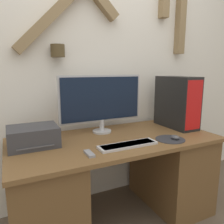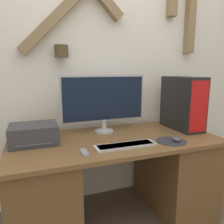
{
  "view_description": "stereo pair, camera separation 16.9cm",
  "coord_description": "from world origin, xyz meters",
  "px_view_note": "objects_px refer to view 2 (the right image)",
  "views": [
    {
      "loc": [
        -0.76,
        -1.1,
        1.25
      ],
      "look_at": [
        -0.03,
        0.39,
        0.93
      ],
      "focal_mm": 35.0,
      "sensor_mm": 36.0,
      "label": 1
    },
    {
      "loc": [
        -0.6,
        -1.17,
        1.25
      ],
      "look_at": [
        -0.03,
        0.39,
        0.93
      ],
      "focal_mm": 35.0,
      "sensor_mm": 36.0,
      "label": 2
    }
  ],
  "objects_px": {
    "remote_control": "(84,153)",
    "keyboard": "(126,145)",
    "computer_tower": "(183,103)",
    "monitor": "(104,100)",
    "mouse": "(176,139)",
    "printer": "(34,134)"
  },
  "relations": [
    {
      "from": "monitor",
      "to": "printer",
      "type": "bearing_deg",
      "value": -169.05
    },
    {
      "from": "mouse",
      "to": "computer_tower",
      "type": "xyz_separation_m",
      "value": [
        0.28,
        0.31,
        0.22
      ]
    },
    {
      "from": "mouse",
      "to": "remote_control",
      "type": "height_order",
      "value": "mouse"
    },
    {
      "from": "monitor",
      "to": "printer",
      "type": "xyz_separation_m",
      "value": [
        -0.58,
        -0.11,
        -0.21
      ]
    },
    {
      "from": "keyboard",
      "to": "remote_control",
      "type": "relative_size",
      "value": 3.72
    },
    {
      "from": "keyboard",
      "to": "computer_tower",
      "type": "distance_m",
      "value": 0.77
    },
    {
      "from": "remote_control",
      "to": "keyboard",
      "type": "bearing_deg",
      "value": 5.48
    },
    {
      "from": "monitor",
      "to": "mouse",
      "type": "relative_size",
      "value": 9.88
    },
    {
      "from": "monitor",
      "to": "remote_control",
      "type": "height_order",
      "value": "monitor"
    },
    {
      "from": "mouse",
      "to": "keyboard",
      "type": "bearing_deg",
      "value": 175.25
    },
    {
      "from": "monitor",
      "to": "remote_control",
      "type": "distance_m",
      "value": 0.59
    },
    {
      "from": "keyboard",
      "to": "computer_tower",
      "type": "bearing_deg",
      "value": 21.77
    },
    {
      "from": "keyboard",
      "to": "mouse",
      "type": "relative_size",
      "value": 5.91
    },
    {
      "from": "mouse",
      "to": "printer",
      "type": "height_order",
      "value": "printer"
    },
    {
      "from": "keyboard",
      "to": "mouse",
      "type": "height_order",
      "value": "mouse"
    },
    {
      "from": "mouse",
      "to": "printer",
      "type": "bearing_deg",
      "value": 161.62
    },
    {
      "from": "monitor",
      "to": "keyboard",
      "type": "relative_size",
      "value": 1.67
    },
    {
      "from": "printer",
      "to": "computer_tower",
      "type": "bearing_deg",
      "value": -1.26
    },
    {
      "from": "keyboard",
      "to": "remote_control",
      "type": "bearing_deg",
      "value": -174.52
    },
    {
      "from": "mouse",
      "to": "computer_tower",
      "type": "bearing_deg",
      "value": 47.59
    },
    {
      "from": "keyboard",
      "to": "computer_tower",
      "type": "relative_size",
      "value": 0.93
    },
    {
      "from": "remote_control",
      "to": "computer_tower",
      "type": "bearing_deg",
      "value": 17.02
    }
  ]
}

